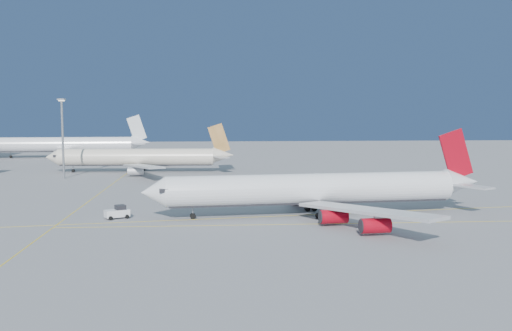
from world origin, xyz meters
name	(u,v)px	position (x,y,z in m)	size (l,w,h in m)	color
ground	(271,211)	(0.00, 0.00, 0.00)	(500.00, 500.00, 0.00)	slate
taxiway_lines	(200,206)	(-14.71, 6.34, 0.01)	(118.86, 140.00, 0.02)	yellow
airliner_virgin	(319,189)	(8.96, -5.01, 5.10)	(68.65, 61.37, 16.93)	white
airliner_etihad	(141,157)	(-35.94, 74.34, 4.92)	(61.93, 57.24, 16.17)	beige
airliner_third	(70,145)	(-73.51, 133.24, 5.56)	(68.42, 63.14, 18.37)	white
pushback_tug	(118,212)	(-30.05, -5.99, 1.17)	(5.03, 4.21, 2.53)	white
light_mast	(63,132)	(-56.73, 58.57, 14.08)	(2.06, 2.06, 23.86)	gray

